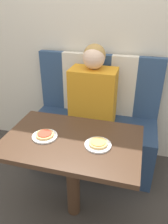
{
  "coord_description": "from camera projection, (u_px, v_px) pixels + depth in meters",
  "views": [
    {
      "loc": [
        0.4,
        -1.14,
        1.55
      ],
      "look_at": [
        0.0,
        0.31,
        0.76
      ],
      "focal_mm": 35.0,
      "sensor_mm": 36.0,
      "label": 1
    }
  ],
  "objects": [
    {
      "name": "booth_backrest",
      "position": [
        99.0,
        84.0,
        2.14
      ],
      "size": [
        1.2,
        0.07,
        0.59
      ],
      "color": "navy",
      "rests_on": "booth_seat"
    },
    {
      "name": "dining_table",
      "position": [
        72.0,
        152.0,
        1.51
      ],
      "size": [
        0.92,
        0.6,
        0.71
      ],
      "color": "#422B1C",
      "rests_on": "ground_plane"
    },
    {
      "name": "plate_right",
      "position": [
        98.0,
        145.0,
        1.39
      ],
      "size": [
        0.17,
        0.17,
        0.01
      ],
      "color": "white",
      "rests_on": "dining_table"
    },
    {
      "name": "ground_plane",
      "position": [
        74.0,
        210.0,
        1.79
      ],
      "size": [
        12.0,
        12.0,
        0.0
      ],
      "primitive_type": "plane",
      "color": "#38332D"
    },
    {
      "name": "person",
      "position": [
        93.0,
        89.0,
        1.93
      ],
      "size": [
        0.4,
        0.25,
        0.72
      ],
      "color": "orange",
      "rests_on": "booth_seat"
    },
    {
      "name": "plate_left",
      "position": [
        45.0,
        136.0,
        1.48
      ],
      "size": [
        0.17,
        0.17,
        0.01
      ],
      "color": "white",
      "rests_on": "dining_table"
    },
    {
      "name": "pizza_left",
      "position": [
        45.0,
        134.0,
        1.47
      ],
      "size": [
        0.12,
        0.12,
        0.02
      ],
      "color": "tan",
      "rests_on": "plate_left"
    },
    {
      "name": "pizza_right",
      "position": [
        98.0,
        143.0,
        1.38
      ],
      "size": [
        0.12,
        0.12,
        0.02
      ],
      "color": "tan",
      "rests_on": "plate_right"
    },
    {
      "name": "wall_back",
      "position": [
        102.0,
        28.0,
        1.98
      ],
      "size": [
        7.0,
        0.05,
        2.6
      ],
      "color": "beige",
      "rests_on": "ground_plane"
    },
    {
      "name": "booth_seat",
      "position": [
        92.0,
        143.0,
        2.2
      ],
      "size": [
        1.2,
        0.54,
        0.49
      ],
      "color": "navy",
      "rests_on": "ground_plane"
    }
  ]
}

